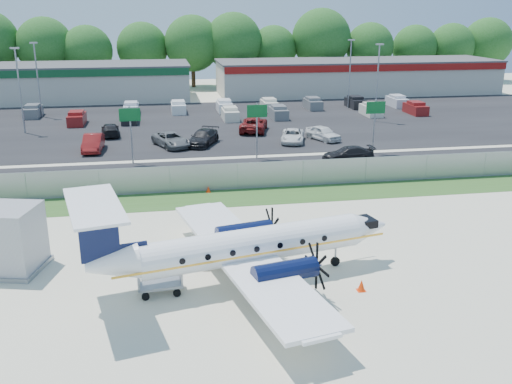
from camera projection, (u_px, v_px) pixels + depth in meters
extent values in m
plane|color=beige|center=(276.00, 269.00, 29.56)|extent=(170.00, 170.00, 0.00)
cube|color=#2D561E|center=(242.00, 197.00, 40.81)|extent=(170.00, 4.00, 0.02)
cube|color=black|center=(230.00, 171.00, 47.38)|extent=(170.00, 8.00, 0.02)
cube|color=black|center=(207.00, 124.00, 67.09)|extent=(170.00, 32.00, 0.02)
cube|color=gray|center=(238.00, 176.00, 42.39)|extent=(120.00, 0.02, 1.90)
cube|color=gray|center=(238.00, 164.00, 42.09)|extent=(120.00, 0.06, 0.06)
cube|color=gray|center=(238.00, 188.00, 42.68)|extent=(120.00, 0.06, 0.06)
cube|color=beige|center=(29.00, 84.00, 83.09)|extent=(46.00, 12.00, 5.00)
cube|color=#474749|center=(27.00, 65.00, 82.29)|extent=(46.40, 12.40, 0.24)
cube|color=#0F4723|center=(18.00, 74.00, 76.76)|extent=(46.00, 0.20, 1.00)
cube|color=beige|center=(357.00, 77.00, 91.17)|extent=(44.00, 12.00, 5.00)
cube|color=#474749|center=(358.00, 60.00, 90.37)|extent=(44.40, 12.40, 0.24)
cube|color=maroon|center=(371.00, 68.00, 84.83)|extent=(44.00, 0.20, 1.00)
cylinder|color=gray|center=(131.00, 135.00, 49.08)|extent=(0.14, 0.14, 5.00)
cube|color=#0C5923|center=(130.00, 115.00, 48.39)|extent=(1.80, 0.08, 1.10)
cylinder|color=gray|center=(257.00, 131.00, 50.86)|extent=(0.14, 0.14, 5.00)
cube|color=#0C5923|center=(257.00, 111.00, 50.17)|extent=(1.80, 0.08, 1.10)
cylinder|color=gray|center=(374.00, 127.00, 52.63)|extent=(0.14, 0.14, 5.00)
cube|color=#0C5923|center=(376.00, 108.00, 51.94)|extent=(1.80, 0.08, 1.10)
cylinder|color=gray|center=(20.00, 92.00, 60.61)|extent=(0.18, 0.18, 9.00)
cube|color=gray|center=(15.00, 48.00, 59.23)|extent=(0.90, 0.35, 0.18)
cylinder|color=gray|center=(377.00, 84.00, 67.07)|extent=(0.18, 0.18, 9.00)
cube|color=gray|center=(380.00, 44.00, 65.69)|extent=(0.90, 0.35, 0.18)
cylinder|color=gray|center=(38.00, 81.00, 69.99)|extent=(0.18, 0.18, 9.00)
cube|color=gray|center=(34.00, 43.00, 68.62)|extent=(0.90, 0.35, 0.18)
cylinder|color=gray|center=(350.00, 75.00, 76.45)|extent=(0.18, 0.18, 9.00)
cube|color=gray|center=(351.00, 40.00, 75.07)|extent=(0.90, 0.35, 0.18)
cylinder|color=white|center=(253.00, 245.00, 27.70)|extent=(11.25, 4.01, 1.69)
cone|color=white|center=(368.00, 227.00, 30.03)|extent=(2.27, 2.07, 1.69)
cone|color=white|center=(112.00, 264.00, 25.25)|extent=(2.62, 2.15, 1.69)
cube|color=black|center=(366.00, 222.00, 29.87)|extent=(1.03, 1.30, 0.40)
cube|color=white|center=(244.00, 256.00, 27.69)|extent=(6.10, 15.94, 0.20)
cylinder|color=black|center=(285.00, 272.00, 25.71)|extent=(3.17, 1.60, 0.98)
cylinder|color=black|center=(244.00, 232.00, 30.28)|extent=(3.17, 1.60, 0.98)
cube|color=black|center=(99.00, 233.00, 24.63)|extent=(1.69, 0.51, 2.59)
cube|color=white|center=(94.00, 205.00, 24.20)|extent=(3.26, 5.86, 0.12)
cylinder|color=gray|center=(335.00, 256.00, 29.75)|extent=(0.11, 0.11, 1.16)
cylinder|color=black|center=(335.00, 261.00, 29.86)|extent=(0.52, 0.26, 0.50)
cylinder|color=black|center=(265.00, 301.00, 25.75)|extent=(0.63, 0.47, 0.57)
cylinder|color=black|center=(227.00, 257.00, 30.32)|extent=(0.63, 0.47, 0.57)
cube|color=white|center=(218.00, 254.00, 30.20)|extent=(2.41, 1.68, 0.62)
cube|color=white|center=(225.00, 244.00, 30.19)|extent=(1.15, 1.30, 0.44)
cube|color=black|center=(233.00, 243.00, 30.31)|extent=(0.32, 0.99, 0.35)
cylinder|color=black|center=(206.00, 265.00, 29.40)|extent=(0.56, 0.28, 0.53)
cylinder|color=black|center=(200.00, 255.00, 30.64)|extent=(0.56, 0.28, 0.53)
cylinder|color=black|center=(236.00, 261.00, 29.90)|extent=(0.56, 0.28, 0.53)
cylinder|color=black|center=(228.00, 251.00, 31.14)|extent=(0.56, 0.28, 0.53)
cube|color=gray|center=(207.00, 253.00, 30.47)|extent=(1.78, 1.10, 0.10)
cube|color=gray|center=(191.00, 250.00, 30.28)|extent=(0.10, 1.05, 0.52)
cube|color=gray|center=(222.00, 248.00, 30.50)|extent=(0.10, 1.05, 0.52)
cylinder|color=black|center=(196.00, 262.00, 30.01)|extent=(0.32, 0.11, 0.31)
cylinder|color=black|center=(195.00, 254.00, 30.92)|extent=(0.32, 0.11, 0.31)
cylinder|color=black|center=(219.00, 261.00, 30.17)|extent=(0.32, 0.11, 0.31)
cylinder|color=black|center=(218.00, 253.00, 31.08)|extent=(0.32, 0.11, 0.31)
cube|color=gray|center=(160.00, 284.00, 26.93)|extent=(2.16, 1.40, 0.12)
cube|color=gray|center=(138.00, 280.00, 26.61)|extent=(0.18, 1.25, 0.62)
cube|color=gray|center=(181.00, 276.00, 27.07)|extent=(0.18, 1.25, 0.62)
cylinder|color=black|center=(146.00, 297.00, 26.32)|extent=(0.38, 0.15, 0.37)
cylinder|color=black|center=(144.00, 286.00, 27.38)|extent=(0.38, 0.15, 0.37)
cylinder|color=black|center=(177.00, 293.00, 26.66)|extent=(0.38, 0.15, 0.37)
cylinder|color=black|center=(174.00, 282.00, 27.71)|extent=(0.38, 0.15, 0.37)
cube|color=#A3A5AA|center=(9.00, 239.00, 28.96)|extent=(3.45, 3.45, 3.39)
cube|color=gray|center=(13.00, 268.00, 29.45)|extent=(3.72, 3.72, 0.23)
cone|color=#FF3808|center=(361.00, 285.00, 27.19)|extent=(0.38, 0.38, 0.57)
cube|color=#FF3808|center=(361.00, 290.00, 27.27)|extent=(0.40, 0.40, 0.03)
cone|color=#FF3808|center=(208.00, 189.00, 41.86)|extent=(0.32, 0.32, 0.48)
cube|color=#FF3808|center=(208.00, 192.00, 41.92)|extent=(0.34, 0.34, 0.03)
imported|color=#595B5E|center=(47.00, 188.00, 42.87)|extent=(5.00, 2.99, 1.30)
imported|color=black|center=(348.00, 161.00, 50.45)|extent=(4.60, 1.88, 1.33)
imported|color=maroon|center=(94.00, 151.00, 54.12)|extent=(1.79, 4.86, 1.59)
imported|color=#595B5E|center=(171.00, 147.00, 55.83)|extent=(4.14, 5.64, 1.42)
imported|color=black|center=(203.00, 145.00, 56.56)|extent=(3.99, 5.54, 1.49)
imported|color=silver|center=(293.00, 142.00, 57.74)|extent=(3.36, 5.14, 1.32)
imported|color=silver|center=(323.00, 140.00, 58.64)|extent=(3.31, 4.65, 1.47)
imported|color=black|center=(111.00, 136.00, 60.64)|extent=(2.31, 4.73, 1.32)
imported|color=maroon|center=(254.00, 131.00, 62.84)|extent=(4.13, 6.30, 1.61)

